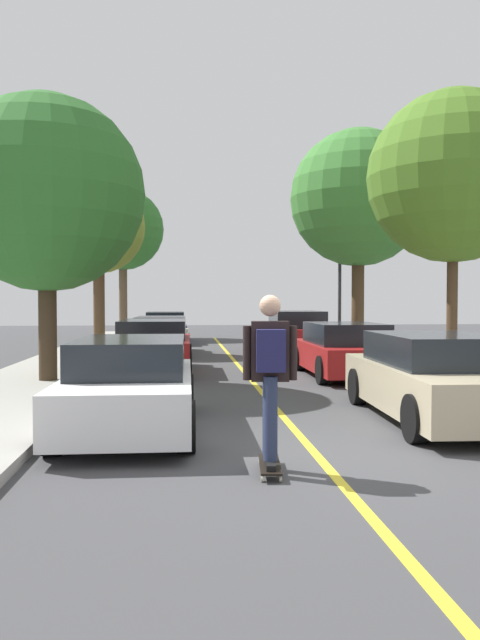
{
  "coord_description": "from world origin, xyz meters",
  "views": [
    {
      "loc": [
        -1.6,
        -7.23,
        1.85
      ],
      "look_at": [
        -0.2,
        7.83,
        1.38
      ],
      "focal_mm": 35.04,
      "sensor_mm": 36.0,
      "label": 1
    }
  ],
  "objects_px": {
    "street_tree_left_nearest": "(46,194)",
    "streetlamp": "(340,265)",
    "parked_car_left_far": "(161,335)",
    "parked_car_right_near": "(344,350)",
    "skateboarder": "(270,368)",
    "parked_car_right_far": "(296,333)",
    "parked_car_left_near": "(154,346)",
    "street_tree_left_near": "(99,228)",
    "parked_car_left_nearest": "(131,385)",
    "street_tree_right_near": "(358,199)",
    "skateboard": "(270,465)",
    "street_tree_right_nearest": "(453,177)",
    "street_tree_left_far": "(123,230)",
    "parked_car_left_farthest": "(165,328)",
    "parked_car_right_nearest": "(437,378)"
  },
  "relations": [
    {
      "from": "street_tree_left_nearest",
      "to": "street_tree_right_near",
      "type": "distance_m",
      "value": 11.73
    },
    {
      "from": "parked_car_left_far",
      "to": "parked_car_right_nearest",
      "type": "bearing_deg",
      "value": -69.32
    },
    {
      "from": "parked_car_left_near",
      "to": "street_tree_left_near",
      "type": "distance_m",
      "value": 7.35
    },
    {
      "from": "parked_car_left_nearest",
      "to": "skateboard",
      "type": "relative_size",
      "value": 4.88
    },
    {
      "from": "parked_car_left_near",
      "to": "skateboard",
      "type": "bearing_deg",
      "value": -80.08
    },
    {
      "from": "parked_car_left_near",
      "to": "parked_car_right_near",
      "type": "relative_size",
      "value": 1.02
    },
    {
      "from": "parked_car_left_far",
      "to": "parked_car_right_near",
      "type": "relative_size",
      "value": 1.1
    },
    {
      "from": "street_tree_left_near",
      "to": "skateboarder",
      "type": "bearing_deg",
      "value": -76.22
    },
    {
      "from": "street_tree_left_nearest",
      "to": "skateboard",
      "type": "height_order",
      "value": "street_tree_left_nearest"
    },
    {
      "from": "parked_car_left_far",
      "to": "streetlamp",
      "type": "xyz_separation_m",
      "value": [
        6.42,
        0.48,
        2.49
      ]
    },
    {
      "from": "street_tree_left_near",
      "to": "skateboarder",
      "type": "distance_m",
      "value": 16.34
    },
    {
      "from": "parked_car_right_near",
      "to": "street_tree_right_near",
      "type": "bearing_deg",
      "value": 71.32
    },
    {
      "from": "street_tree_left_near",
      "to": "skateboarder",
      "type": "relative_size",
      "value": 3.26
    },
    {
      "from": "parked_car_left_near",
      "to": "street_tree_left_near",
      "type": "relative_size",
      "value": 0.73
    },
    {
      "from": "skateboarder",
      "to": "street_tree_left_far",
      "type": "bearing_deg",
      "value": 98.85
    },
    {
      "from": "parked_car_left_farthest",
      "to": "street_tree_right_nearest",
      "type": "xyz_separation_m",
      "value": [
        6.82,
        -13.9,
        3.96
      ]
    },
    {
      "from": "parked_car_right_far",
      "to": "street_tree_left_near",
      "type": "height_order",
      "value": "street_tree_left_near"
    },
    {
      "from": "street_tree_left_near",
      "to": "parked_car_left_farthest",
      "type": "bearing_deg",
      "value": 68.25
    },
    {
      "from": "parked_car_right_near",
      "to": "parked_car_left_farthest",
      "type": "bearing_deg",
      "value": 110.23
    },
    {
      "from": "parked_car_left_far",
      "to": "skateboarder",
      "type": "bearing_deg",
      "value": -83.71
    },
    {
      "from": "parked_car_left_near",
      "to": "streetlamp",
      "type": "xyz_separation_m",
      "value": [
        6.42,
        6.02,
        2.46
      ]
    },
    {
      "from": "skateboard",
      "to": "parked_car_left_near",
      "type": "bearing_deg",
      "value": 99.92
    },
    {
      "from": "parked_car_right_far",
      "to": "streetlamp",
      "type": "bearing_deg",
      "value": 26.01
    },
    {
      "from": "street_tree_left_near",
      "to": "street_tree_right_nearest",
      "type": "bearing_deg",
      "value": -43.55
    },
    {
      "from": "street_tree_right_nearest",
      "to": "skateboarder",
      "type": "distance_m",
      "value": 9.39
    },
    {
      "from": "street_tree_left_far",
      "to": "skateboard",
      "type": "distance_m",
      "value": 25.31
    },
    {
      "from": "parked_car_left_far",
      "to": "parked_car_right_nearest",
      "type": "relative_size",
      "value": 1.02
    },
    {
      "from": "parked_car_left_nearest",
      "to": "street_tree_right_near",
      "type": "height_order",
      "value": "street_tree_right_near"
    },
    {
      "from": "parked_car_left_near",
      "to": "streetlamp",
      "type": "distance_m",
      "value": 9.14
    },
    {
      "from": "parked_car_right_far",
      "to": "skateboard",
      "type": "distance_m",
      "value": 15.02
    },
    {
      "from": "parked_car_right_near",
      "to": "street_tree_left_far",
      "type": "xyz_separation_m",
      "value": [
        -6.81,
        16.23,
        4.68
      ]
    },
    {
      "from": "street_tree_right_near",
      "to": "skateboarder",
      "type": "height_order",
      "value": "street_tree_right_near"
    },
    {
      "from": "parked_car_right_nearest",
      "to": "street_tree_left_nearest",
      "type": "distance_m",
      "value": 8.84
    },
    {
      "from": "parked_car_right_near",
      "to": "streetlamp",
      "type": "relative_size",
      "value": 0.8
    },
    {
      "from": "street_tree_right_nearest",
      "to": "street_tree_left_nearest",
      "type": "bearing_deg",
      "value": 179.11
    },
    {
      "from": "street_tree_right_nearest",
      "to": "parked_car_left_far",
      "type": "bearing_deg",
      "value": 130.14
    },
    {
      "from": "parked_car_right_far",
      "to": "street_tree_left_nearest",
      "type": "relative_size",
      "value": 0.73
    },
    {
      "from": "parked_car_left_far",
      "to": "streetlamp",
      "type": "bearing_deg",
      "value": 4.24
    },
    {
      "from": "street_tree_left_nearest",
      "to": "streetlamp",
      "type": "relative_size",
      "value": 1.17
    },
    {
      "from": "skateboard",
      "to": "parked_car_right_near",
      "type": "bearing_deg",
      "value": 70.01
    },
    {
      "from": "parked_car_left_nearest",
      "to": "parked_car_right_far",
      "type": "xyz_separation_m",
      "value": [
        4.67,
        12.31,
        0.1
      ]
    },
    {
      "from": "parked_car_left_nearest",
      "to": "parked_car_right_near",
      "type": "relative_size",
      "value": 1.0
    },
    {
      "from": "parked_car_right_near",
      "to": "parked_car_right_far",
      "type": "bearing_deg",
      "value": 90.01
    },
    {
      "from": "parked_car_left_near",
      "to": "streetlamp",
      "type": "bearing_deg",
      "value": 43.16
    },
    {
      "from": "parked_car_left_farthest",
      "to": "street_tree_left_near",
      "type": "height_order",
      "value": "street_tree_left_near"
    },
    {
      "from": "parked_car_right_near",
      "to": "street_tree_left_near",
      "type": "distance_m",
      "value": 10.65
    },
    {
      "from": "street_tree_left_far",
      "to": "parked_car_right_near",
      "type": "bearing_deg",
      "value": -67.22
    },
    {
      "from": "skateboarder",
      "to": "parked_car_right_far",
      "type": "bearing_deg",
      "value": 78.49
    },
    {
      "from": "street_tree_right_near",
      "to": "skateboard",
      "type": "distance_m",
      "value": 16.35
    },
    {
      "from": "parked_car_right_far",
      "to": "street_tree_left_far",
      "type": "relative_size",
      "value": 0.62
    }
  ]
}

